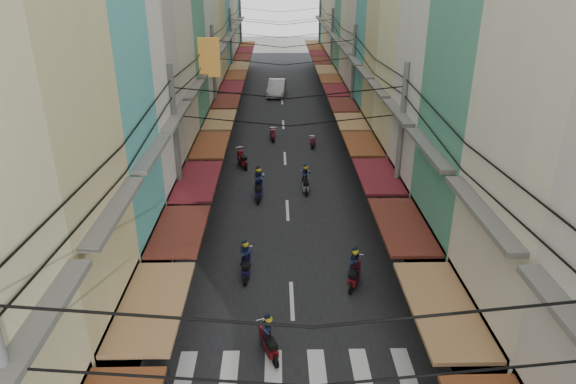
{
  "coord_description": "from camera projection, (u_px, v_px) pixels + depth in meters",
  "views": [
    {
      "loc": [
        -0.51,
        -18.39,
        11.8
      ],
      "look_at": [
        -0.0,
        4.49,
        1.73
      ],
      "focal_mm": 32.0,
      "sensor_mm": 36.0,
      "label": 1
    }
  ],
  "objects": [
    {
      "name": "utility_poles",
      "position": [
        284.0,
        56.0,
        32.68
      ],
      "size": [
        10.2,
        66.13,
        8.2
      ],
      "color": "slate",
      "rests_on": "ground"
    },
    {
      "name": "crosswalk",
      "position": [
        296.0,
        376.0,
        16.09
      ],
      "size": [
        7.55,
        2.4,
        0.01
      ],
      "color": "silver",
      "rests_on": "ground"
    },
    {
      "name": "building_row_right",
      "position": [
        407.0,
        7.0,
        33.01
      ],
      "size": [
        7.8,
        68.98,
        22.59
      ],
      "color": "teal",
      "rests_on": "ground"
    },
    {
      "name": "traffic_sign",
      "position": [
        436.0,
        286.0,
        17.18
      ],
      "size": [
        0.1,
        0.6,
        2.76
      ],
      "color": "slate",
      "rests_on": "ground"
    },
    {
      "name": "building_row_left",
      "position": [
        160.0,
        1.0,
        32.65
      ],
      "size": [
        7.8,
        67.67,
        23.7
      ],
      "color": "beige",
      "rests_on": "ground"
    },
    {
      "name": "pedestrians",
      "position": [
        214.0,
        217.0,
        24.21
      ],
      "size": [
        12.98,
        20.76,
        2.24
      ],
      "color": "black",
      "rests_on": "ground"
    },
    {
      "name": "ground",
      "position": [
        290.0,
        272.0,
        21.59
      ],
      "size": [
        160.0,
        160.0,
        0.0
      ],
      "primitive_type": "plane",
      "color": "slate",
      "rests_on": "ground"
    },
    {
      "name": "parked_scooters",
      "position": [
        400.0,
        317.0,
        18.09
      ],
      "size": [
        13.14,
        14.8,
        1.02
      ],
      "color": "black",
      "rests_on": "ground"
    },
    {
      "name": "road",
      "position": [
        284.0,
        132.0,
        39.89
      ],
      "size": [
        10.0,
        80.0,
        0.02
      ],
      "primitive_type": "cube",
      "color": "black",
      "rests_on": "ground"
    },
    {
      "name": "market_umbrella",
      "position": [
        454.0,
        246.0,
        19.76
      ],
      "size": [
        2.07,
        2.07,
        2.18
      ],
      "color": "#B2B2B7",
      "rests_on": "ground"
    },
    {
      "name": "moving_scooters",
      "position": [
        281.0,
        206.0,
        26.42
      ],
      "size": [
        5.68,
        24.86,
        1.9
      ],
      "color": "black",
      "rests_on": "ground"
    },
    {
      "name": "white_car",
      "position": [
        277.0,
        95.0,
        51.28
      ],
      "size": [
        5.64,
        2.6,
        1.93
      ],
      "primitive_type": "imported",
      "rotation": [
        0.0,
        0.0,
        -0.08
      ],
      "color": "silver",
      "rests_on": "ground"
    },
    {
      "name": "sidewalk_right",
      "position": [
        367.0,
        131.0,
        40.01
      ],
      "size": [
        3.0,
        80.0,
        0.06
      ],
      "primitive_type": "cube",
      "color": "slate",
      "rests_on": "ground"
    },
    {
      "name": "sidewalk_left",
      "position": [
        200.0,
        132.0,
        39.75
      ],
      "size": [
        3.0,
        80.0,
        0.06
      ],
      "primitive_type": "cube",
      "color": "slate",
      "rests_on": "ground"
    },
    {
      "name": "bicycle",
      "position": [
        433.0,
        236.0,
        24.48
      ],
      "size": [
        1.55,
        0.7,
        1.04
      ],
      "primitive_type": "imported",
      "rotation": [
        0.0,
        0.0,
        1.48
      ],
      "color": "black",
      "rests_on": "ground"
    }
  ]
}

